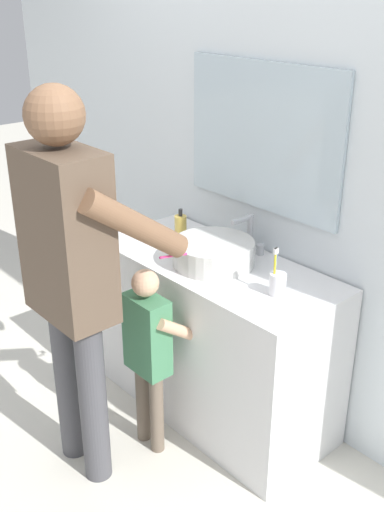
{
  "coord_description": "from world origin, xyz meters",
  "views": [
    {
      "loc": [
        1.81,
        -1.45,
        2.0
      ],
      "look_at": [
        0.0,
        0.15,
        0.9
      ],
      "focal_mm": 42.48,
      "sensor_mm": 36.0,
      "label": 1
    }
  ],
  "objects_px": {
    "toothbrush_cup": "(277,283)",
    "adult_parent": "(72,260)",
    "soap_bottle": "(181,228)",
    "child_toddler": "(149,345)"
  },
  "relations": [
    {
      "from": "child_toddler",
      "to": "toothbrush_cup",
      "type": "bearing_deg",
      "value": 43.83
    },
    {
      "from": "toothbrush_cup",
      "to": "soap_bottle",
      "type": "distance_m",
      "value": 0.7
    },
    {
      "from": "soap_bottle",
      "to": "adult_parent",
      "type": "relative_size",
      "value": 0.1
    },
    {
      "from": "toothbrush_cup",
      "to": "adult_parent",
      "type": "distance_m",
      "value": 0.83
    },
    {
      "from": "toothbrush_cup",
      "to": "adult_parent",
      "type": "height_order",
      "value": "adult_parent"
    },
    {
      "from": "toothbrush_cup",
      "to": "child_toddler",
      "type": "bearing_deg",
      "value": -136.17
    },
    {
      "from": "adult_parent",
      "to": "soap_bottle",
      "type": "bearing_deg",
      "value": 105.83
    },
    {
      "from": "toothbrush_cup",
      "to": "child_toddler",
      "type": "distance_m",
      "value": 0.63
    },
    {
      "from": "soap_bottle",
      "to": "child_toddler",
      "type": "distance_m",
      "value": 0.64
    },
    {
      "from": "toothbrush_cup",
      "to": "soap_bottle",
      "type": "relative_size",
      "value": 1.25
    }
  ]
}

